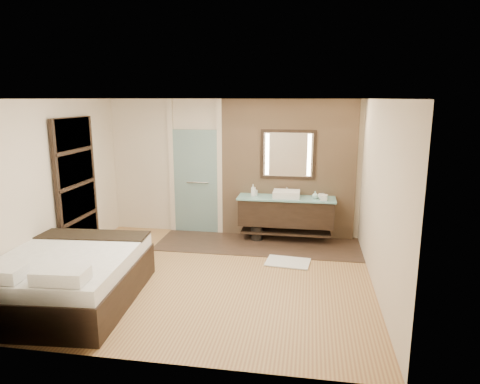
% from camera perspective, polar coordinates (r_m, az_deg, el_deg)
% --- Properties ---
extents(floor, '(5.00, 5.00, 0.00)m').
position_cam_1_polar(floor, '(6.79, -4.40, -11.15)').
color(floor, '#94613E').
rests_on(floor, ground).
extents(tile_strip, '(3.80, 1.30, 0.01)m').
position_cam_1_polar(tile_strip, '(8.16, 2.41, -6.96)').
color(tile_strip, '#33261C').
rests_on(tile_strip, floor).
extents(stone_wall, '(2.60, 0.08, 2.70)m').
position_cam_1_polar(stone_wall, '(8.37, 6.40, 2.99)').
color(stone_wall, tan).
rests_on(stone_wall, floor).
extents(vanity, '(1.85, 0.55, 0.88)m').
position_cam_1_polar(vanity, '(8.25, 6.16, -2.62)').
color(vanity, black).
rests_on(vanity, stone_wall).
extents(mirror_unit, '(1.06, 0.04, 0.96)m').
position_cam_1_polar(mirror_unit, '(8.28, 6.43, 4.98)').
color(mirror_unit, black).
rests_on(mirror_unit, stone_wall).
extents(frosted_door, '(1.10, 0.12, 2.70)m').
position_cam_1_polar(frosted_door, '(8.69, -5.91, 1.96)').
color(frosted_door, '#AFDEDC').
rests_on(frosted_door, floor).
extents(shoji_partition, '(0.06, 1.20, 2.40)m').
position_cam_1_polar(shoji_partition, '(7.86, -20.92, 0.59)').
color(shoji_partition, black).
rests_on(shoji_partition, floor).
extents(bed, '(1.89, 2.29, 0.83)m').
position_cam_1_polar(bed, '(6.31, -21.93, -10.52)').
color(bed, black).
rests_on(bed, floor).
extents(bath_mat, '(0.77, 0.58, 0.02)m').
position_cam_1_polar(bath_mat, '(7.31, 6.39, -9.27)').
color(bath_mat, silver).
rests_on(bath_mat, floor).
extents(waste_bin, '(0.27, 0.27, 0.29)m').
position_cam_1_polar(waste_bin, '(8.35, 2.24, -5.49)').
color(waste_bin, black).
rests_on(waste_bin, floor).
extents(tissue_box, '(0.14, 0.14, 0.10)m').
position_cam_1_polar(tissue_box, '(8.04, 11.12, -0.73)').
color(tissue_box, silver).
rests_on(tissue_box, vanity).
extents(soap_bottle_a, '(0.10, 0.10, 0.23)m').
position_cam_1_polar(soap_bottle_a, '(8.20, 1.75, 0.23)').
color(soap_bottle_a, white).
rests_on(soap_bottle_a, vanity).
extents(soap_bottle_b, '(0.09, 0.10, 0.16)m').
position_cam_1_polar(soap_bottle_b, '(8.25, 2.03, 0.06)').
color(soap_bottle_b, '#B2B2B2').
rests_on(soap_bottle_b, vanity).
extents(soap_bottle_c, '(0.14, 0.14, 0.14)m').
position_cam_1_polar(soap_bottle_c, '(8.14, 9.98, -0.37)').
color(soap_bottle_c, '#AEDBD5').
rests_on(soap_bottle_c, vanity).
extents(cup, '(0.13, 0.13, 0.10)m').
position_cam_1_polar(cup, '(8.14, 10.79, -0.57)').
color(cup, white).
rests_on(cup, vanity).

